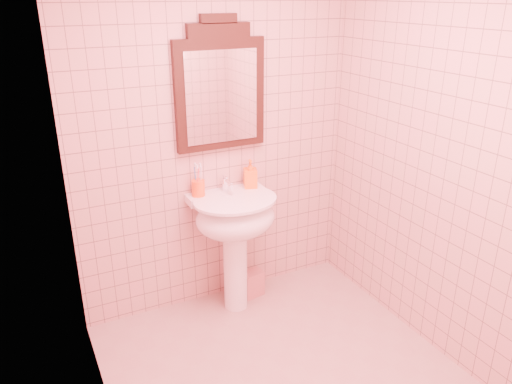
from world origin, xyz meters
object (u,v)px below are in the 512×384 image
toothbrush_cup (198,188)px  soap_dispenser (250,174)px  mirror (220,89)px  pedestal_sink (235,225)px  towel (252,283)px

toothbrush_cup → soap_dispenser: 0.39m
mirror → toothbrush_cup: 0.68m
pedestal_sink → mirror: (-0.00, 0.20, 0.91)m
mirror → soap_dispenser: size_ratio=4.30×
mirror → soap_dispenser: bearing=-18.2°
pedestal_sink → towel: pedestal_sink is taller
pedestal_sink → towel: (0.17, 0.08, -0.56)m
pedestal_sink → towel: bearing=25.5°
pedestal_sink → soap_dispenser: (0.19, 0.14, 0.30)m
soap_dispenser → pedestal_sink: bearing=-123.8°
toothbrush_cup → towel: toothbrush_cup is taller
soap_dispenser → towel: (-0.02, -0.06, -0.86)m
toothbrush_cup → towel: 0.90m
toothbrush_cup → towel: (0.37, -0.07, -0.82)m
toothbrush_cup → mirror: bearing=13.3°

